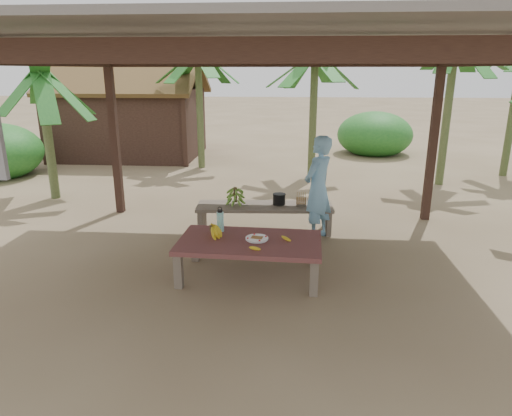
# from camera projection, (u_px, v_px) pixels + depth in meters

# --- Properties ---
(ground) EXTENTS (80.00, 80.00, 0.00)m
(ground) POSITION_uv_depth(u_px,v_px,m) (261.00, 266.00, 6.21)
(ground) COLOR brown
(ground) RESTS_ON ground
(pavilion) EXTENTS (6.60, 5.60, 2.95)m
(pavilion) POSITION_uv_depth(u_px,v_px,m) (260.00, 51.00, 5.39)
(pavilion) COLOR black
(pavilion) RESTS_ON ground
(work_table) EXTENTS (1.84, 1.08, 0.50)m
(work_table) POSITION_uv_depth(u_px,v_px,m) (250.00, 245.00, 5.79)
(work_table) COLOR brown
(work_table) RESTS_ON ground
(bench) EXTENTS (2.23, 0.73, 0.45)m
(bench) POSITION_uv_depth(u_px,v_px,m) (265.00, 208.00, 7.46)
(bench) COLOR brown
(bench) RESTS_ON ground
(ripe_banana_bunch) EXTENTS (0.32, 0.29, 0.17)m
(ripe_banana_bunch) POSITION_uv_depth(u_px,v_px,m) (211.00, 231.00, 5.87)
(ripe_banana_bunch) COLOR yellow
(ripe_banana_bunch) RESTS_ON work_table
(plate) EXTENTS (0.29, 0.29, 0.04)m
(plate) POSITION_uv_depth(u_px,v_px,m) (257.00, 239.00, 5.77)
(plate) COLOR white
(plate) RESTS_ON work_table
(loose_banana_front) EXTENTS (0.15, 0.07, 0.04)m
(loose_banana_front) POSITION_uv_depth(u_px,v_px,m) (255.00, 248.00, 5.45)
(loose_banana_front) COLOR yellow
(loose_banana_front) RESTS_ON work_table
(loose_banana_side) EXTENTS (0.15, 0.14, 0.04)m
(loose_banana_side) POSITION_uv_depth(u_px,v_px,m) (286.00, 239.00, 5.77)
(loose_banana_side) COLOR yellow
(loose_banana_side) RESTS_ON work_table
(water_flask) EXTENTS (0.09, 0.09, 0.34)m
(water_flask) POSITION_uv_depth(u_px,v_px,m) (220.00, 221.00, 6.05)
(water_flask) COLOR #43D2CA
(water_flask) RESTS_ON work_table
(green_banana_stalk) EXTENTS (0.29, 0.29, 0.31)m
(green_banana_stalk) POSITION_uv_depth(u_px,v_px,m) (235.00, 196.00, 7.41)
(green_banana_stalk) COLOR #598C2D
(green_banana_stalk) RESTS_ON bench
(cooking_pot) EXTENTS (0.20, 0.20, 0.17)m
(cooking_pot) POSITION_uv_depth(u_px,v_px,m) (279.00, 199.00, 7.45)
(cooking_pot) COLOR black
(cooking_pot) RESTS_ON bench
(skewer_rack) EXTENTS (0.18, 0.09, 0.24)m
(skewer_rack) POSITION_uv_depth(u_px,v_px,m) (301.00, 199.00, 7.35)
(skewer_rack) COLOR #A57F47
(skewer_rack) RESTS_ON bench
(woman) EXTENTS (0.66, 0.71, 1.63)m
(woman) POSITION_uv_depth(u_px,v_px,m) (318.00, 188.00, 7.03)
(woman) COLOR #7EBEEE
(woman) RESTS_ON ground
(hut) EXTENTS (4.40, 3.43, 2.85)m
(hut) POSITION_uv_depth(u_px,v_px,m) (131.00, 120.00, 13.85)
(hut) COLOR black
(hut) RESTS_ON ground
(banana_plant_ne) EXTENTS (1.80, 1.80, 3.45)m
(banana_plant_ne) POSITION_uv_depth(u_px,v_px,m) (455.00, 51.00, 9.81)
(banana_plant_ne) COLOR #596638
(banana_plant_ne) RESTS_ON ground
(banana_plant_n) EXTENTS (1.80, 1.80, 3.16)m
(banana_plant_n) POSITION_uv_depth(u_px,v_px,m) (315.00, 65.00, 10.57)
(banana_plant_n) COLOR #596638
(banana_plant_n) RESTS_ON ground
(banana_plant_nw) EXTENTS (1.80, 1.80, 3.25)m
(banana_plant_nw) POSITION_uv_depth(u_px,v_px,m) (198.00, 62.00, 11.70)
(banana_plant_nw) COLOR #596638
(banana_plant_nw) RESTS_ON ground
(banana_plant_w) EXTENTS (1.80, 1.80, 2.73)m
(banana_plant_w) POSITION_uv_depth(u_px,v_px,m) (41.00, 87.00, 8.88)
(banana_plant_w) COLOR #596638
(banana_plant_w) RESTS_ON ground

